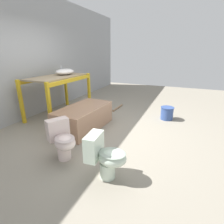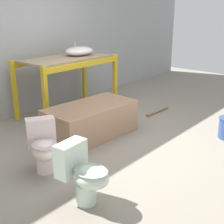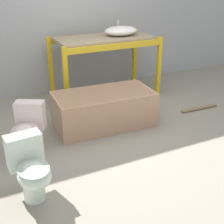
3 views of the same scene
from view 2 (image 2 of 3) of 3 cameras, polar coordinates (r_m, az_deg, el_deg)
The scene contains 8 objects.
ground_plane at distance 4.86m, azimuth -1.30°, elevation -4.97°, with size 12.00×12.00×0.00m, color gray.
warehouse_wall_rear at distance 6.01m, azimuth -16.54°, elevation 14.63°, with size 10.80×0.08×3.20m.
shelving_rack at distance 5.84m, azimuth -8.25°, elevation 8.33°, with size 1.79×0.94×1.08m.
sink_basin at distance 6.00m, azimuth -5.98°, elevation 11.03°, with size 0.59×0.42×0.24m.
bathtub_main at distance 4.89m, azimuth -3.89°, elevation -1.14°, with size 1.46×0.81×0.52m.
toilet_near at distance 3.26m, azimuth -5.30°, elevation -11.06°, with size 0.38×0.58×0.64m.
toilet_far at distance 3.92m, azimuth -12.43°, elevation -6.03°, with size 0.56×0.64×0.64m.
loose_pipe at distance 6.10m, azimuth 8.30°, elevation 0.14°, with size 0.69×0.08×0.05m.
Camera 2 is at (-3.31, -2.97, 1.95)m, focal length 50.00 mm.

